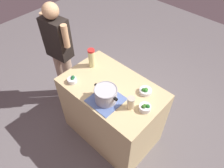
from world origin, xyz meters
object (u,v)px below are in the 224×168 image
Objects in this scene: mason_jar at (131,103)px; broccoli_bowl_front at (72,80)px; cooking_pot at (106,94)px; broccoli_bowl_center at (145,91)px; broccoli_bowl_back at (145,107)px; person_cook at (60,53)px; lemonade_pitcher at (92,58)px.

mason_jar reaches higher than broccoli_bowl_front.
cooking_pot is 2.29× the size of broccoli_bowl_center.
person_cook is (1.44, -0.01, -0.09)m from broccoli_bowl_back.
broccoli_bowl_center is 1.10× the size of broccoli_bowl_back.
broccoli_bowl_front reaches higher than broccoli_bowl_back.
person_cook is at bearing -0.47° from broccoli_bowl_back.
broccoli_bowl_back is (-0.13, 0.19, 0.00)m from broccoli_bowl_center.
broccoli_bowl_back is at bearing -148.51° from mason_jar.
cooking_pot is 0.58m from lemonade_pitcher.
mason_jar is 1.32m from person_cook.
broccoli_bowl_front is (0.72, 0.17, -0.04)m from mason_jar.
broccoli_bowl_front is (-0.04, 0.35, -0.09)m from lemonade_pitcher.
lemonade_pitcher is at bearing -28.91° from cooking_pot.
broccoli_bowl_front is at bearing 156.19° from person_cook.
broccoli_bowl_center is at bearing -172.30° from person_cook.
broccoli_bowl_front is at bearing 13.36° from mason_jar.
cooking_pot reaches higher than mason_jar.
broccoli_bowl_front is 0.65m from person_cook.
broccoli_bowl_front is at bearing 31.47° from broccoli_bowl_center.
mason_jar is at bearing 176.11° from person_cook.
lemonade_pitcher is 0.76m from broccoli_bowl_center.
lemonade_pitcher is 1.98× the size of broccoli_bowl_back.
broccoli_bowl_front is at bearing 8.15° from cooking_pot.
broccoli_bowl_center is (-0.75, -0.09, -0.09)m from lemonade_pitcher.
person_cook is at bearing -23.81° from broccoli_bowl_front.
mason_jar is 1.06× the size of broccoli_bowl_center.
lemonade_pitcher is at bearing -83.97° from broccoli_bowl_front.
lemonade_pitcher is at bearing -6.46° from broccoli_bowl_back.
broccoli_bowl_front is 0.87× the size of broccoli_bowl_back.
broccoli_bowl_center is at bearing -123.15° from cooking_pot.
broccoli_bowl_front is at bearing 96.03° from lemonade_pitcher.
cooking_pot is 2.15× the size of mason_jar.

